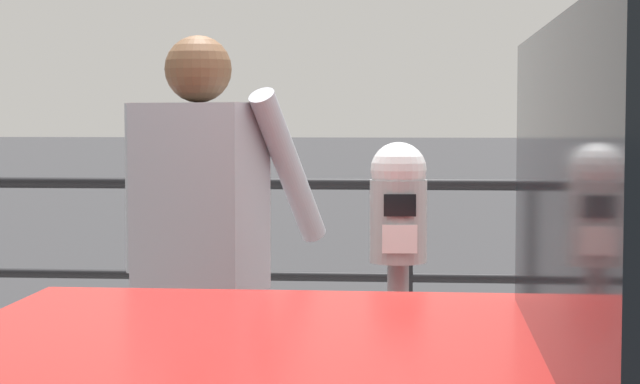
{
  "coord_description": "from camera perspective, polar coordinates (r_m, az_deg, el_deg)",
  "views": [
    {
      "loc": [
        0.04,
        -3.25,
        1.59
      ],
      "look_at": [
        -0.27,
        0.49,
        1.34
      ],
      "focal_mm": 65.12,
      "sensor_mm": 36.0,
      "label": 1
    }
  ],
  "objects": [
    {
      "name": "parking_meter",
      "position": [
        3.75,
        3.86,
        -3.0
      ],
      "size": [
        0.18,
        0.2,
        1.37
      ],
      "rotation": [
        0.0,
        0.0,
        3.21
      ],
      "color": "slate",
      "rests_on": "sidewalk_curb"
    },
    {
      "name": "background_railing",
      "position": [
        6.12,
        4.31,
        -2.27
      ],
      "size": [
        24.06,
        0.06,
        1.12
      ],
      "color": "black",
      "rests_on": "sidewalk_curb"
    },
    {
      "name": "pedestrian_at_meter",
      "position": [
        4.06,
        -5.89,
        -2.77
      ],
      "size": [
        0.73,
        0.43,
        1.73
      ],
      "rotation": [
        0.0,
        0.0,
        -0.43
      ],
      "color": "black",
      "rests_on": "sidewalk_curb"
    }
  ]
}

